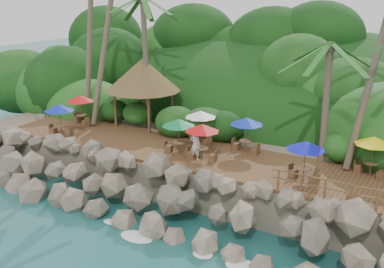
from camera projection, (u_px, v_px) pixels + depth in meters
The scene contains 11 objects.
ground at pixel (130, 232), 22.47m from camera, with size 140.00×140.00×0.00m, color #19514F.
land_base at pixel (258, 129), 35.28m from camera, with size 32.00×25.20×2.10m, color gray.
jungle_hill at pixel (290, 119), 41.75m from camera, with size 44.80×28.00×15.40m, color #143811.
seawall at pixel (153, 196), 23.76m from camera, with size 29.00×4.00×2.30m, color gray, non-canonical shape.
terrace at pixel (192, 154), 26.73m from camera, with size 26.00×5.00×0.20m, color brown.
jungle_foliage at pixel (252, 146), 34.78m from camera, with size 44.00×16.00×12.00m, color #143811, non-canonical shape.
foam_line at pixel (133, 229), 22.71m from camera, with size 25.20×0.80×0.06m.
palapa at pixel (143, 75), 31.11m from camera, with size 5.12×5.12×4.60m.
dining_clusters at pixel (215, 127), 25.59m from camera, with size 23.21×5.11×2.07m.
railing at pixel (364, 195), 19.76m from camera, with size 8.30×0.10×1.00m.
waiter at pixel (195, 145), 25.25m from camera, with size 0.63×0.42×1.74m, color white.
Camera 1 is at (12.77, -15.63, 11.39)m, focal length 43.06 mm.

